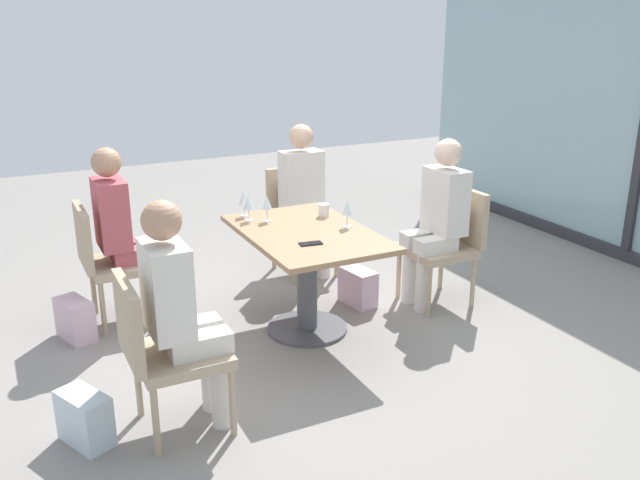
% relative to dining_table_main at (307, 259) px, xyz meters
% --- Properties ---
extents(ground_plane, '(12.00, 12.00, 0.00)m').
position_rel_dining_table_main_xyz_m(ground_plane, '(0.00, 0.00, -0.53)').
color(ground_plane, gray).
extents(dining_table_main, '(1.21, 0.80, 0.73)m').
position_rel_dining_table_main_xyz_m(dining_table_main, '(0.00, 0.00, 0.00)').
color(dining_table_main, '#997551').
rests_on(dining_table_main, ground_plane).
extents(chair_near_window, '(0.46, 0.51, 0.87)m').
position_rel_dining_table_main_xyz_m(chair_near_window, '(0.00, 1.18, -0.03)').
color(chair_near_window, tan).
rests_on(chair_near_window, ground_plane).
extents(chair_front_left, '(0.46, 0.50, 0.87)m').
position_rel_dining_table_main_xyz_m(chair_front_left, '(-0.75, -1.18, -0.03)').
color(chair_front_left, tan).
rests_on(chair_front_left, ground_plane).
extents(chair_front_right, '(0.46, 0.50, 0.87)m').
position_rel_dining_table_main_xyz_m(chair_front_right, '(0.75, -1.18, -0.03)').
color(chair_front_right, tan).
rests_on(chair_front_right, ground_plane).
extents(chair_far_left, '(0.50, 0.46, 0.87)m').
position_rel_dining_table_main_xyz_m(chair_far_left, '(-1.12, 0.46, -0.03)').
color(chair_far_left, tan).
rests_on(chair_far_left, ground_plane).
extents(person_near_window, '(0.34, 0.39, 1.26)m').
position_rel_dining_table_main_xyz_m(person_near_window, '(-0.00, 1.07, 0.17)').
color(person_near_window, silver).
rests_on(person_near_window, ground_plane).
extents(person_front_left, '(0.34, 0.39, 1.26)m').
position_rel_dining_table_main_xyz_m(person_front_left, '(-0.75, -1.07, 0.17)').
color(person_front_left, '#B24C56').
rests_on(person_front_left, ground_plane).
extents(person_front_right, '(0.34, 0.39, 1.26)m').
position_rel_dining_table_main_xyz_m(person_front_right, '(0.75, -1.07, 0.17)').
color(person_front_right, silver).
rests_on(person_front_right, ground_plane).
extents(person_far_left, '(0.39, 0.34, 1.26)m').
position_rel_dining_table_main_xyz_m(person_far_left, '(-1.01, 0.46, 0.17)').
color(person_far_left, silver).
rests_on(person_far_left, ground_plane).
extents(wine_glass_0, '(0.07, 0.07, 0.18)m').
position_rel_dining_table_main_xyz_m(wine_glass_0, '(-0.51, -0.25, 0.33)').
color(wine_glass_0, silver).
rests_on(wine_glass_0, dining_table_main).
extents(wine_glass_1, '(0.07, 0.07, 0.18)m').
position_rel_dining_table_main_xyz_m(wine_glass_1, '(-0.39, -0.26, 0.33)').
color(wine_glass_1, silver).
rests_on(wine_glass_1, dining_table_main).
extents(wine_glass_2, '(0.07, 0.07, 0.18)m').
position_rel_dining_table_main_xyz_m(wine_glass_2, '(0.05, 0.28, 0.33)').
color(wine_glass_2, silver).
rests_on(wine_glass_2, dining_table_main).
extents(wine_glass_3, '(0.07, 0.07, 0.18)m').
position_rel_dining_table_main_xyz_m(wine_glass_3, '(-0.32, -0.15, 0.33)').
color(wine_glass_3, silver).
rests_on(wine_glass_3, dining_table_main).
extents(coffee_cup, '(0.08, 0.08, 0.09)m').
position_rel_dining_table_main_xyz_m(coffee_cup, '(-0.25, 0.26, 0.25)').
color(coffee_cup, white).
rests_on(coffee_cup, dining_table_main).
extents(cell_phone_on_table, '(0.09, 0.15, 0.01)m').
position_rel_dining_table_main_xyz_m(cell_phone_on_table, '(0.26, -0.10, 0.21)').
color(cell_phone_on_table, black).
rests_on(cell_phone_on_table, dining_table_main).
extents(handbag_0, '(0.32, 0.20, 0.28)m').
position_rel_dining_table_main_xyz_m(handbag_0, '(-0.23, 0.54, -0.39)').
color(handbag_0, beige).
rests_on(handbag_0, ground_plane).
extents(handbag_1, '(0.34, 0.25, 0.28)m').
position_rel_dining_table_main_xyz_m(handbag_1, '(-0.59, -1.46, -0.39)').
color(handbag_1, beige).
rests_on(handbag_1, ground_plane).
extents(handbag_2, '(0.34, 0.27, 0.28)m').
position_rel_dining_table_main_xyz_m(handbag_2, '(0.67, -1.58, -0.39)').
color(handbag_2, silver).
rests_on(handbag_2, ground_plane).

